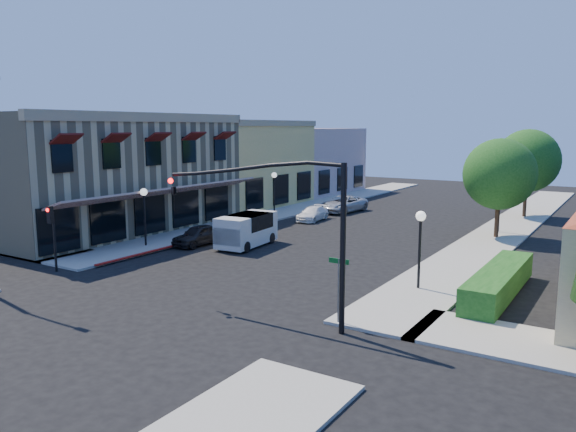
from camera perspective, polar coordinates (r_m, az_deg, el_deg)
The scene contains 22 objects.
ground at distance 23.69m, azimuth -14.05°, elevation -8.89°, with size 120.00×120.00×0.00m, color black.
sidewalk_left at distance 49.87m, azimuth 1.55°, elevation 0.84°, with size 3.50×50.00×0.12m, color gray.
sidewalk_right at distance 43.71m, azimuth 21.67°, elevation -0.97°, with size 3.50×50.00×0.12m, color gray.
curb_red_strip at distance 33.86m, azimuth -12.36°, elevation -3.41°, with size 0.25×10.00×0.06m, color maroon.
corner_brick_building at distance 41.56m, azimuth -18.08°, elevation 4.22°, with size 11.77×18.20×8.10m.
yellow_stucco_building at distance 52.44m, azimuth -5.38°, elevation 5.31°, with size 10.00×12.00×7.60m, color #D2BD5E.
pink_stucco_building at distance 62.37m, azimuth 1.40°, elevation 5.67°, with size 10.00×12.00×7.00m, color tan.
hedge at distance 25.91m, azimuth 20.56°, elevation -7.64°, with size 1.40×8.00×1.10m, color #164914.
street_tree_a at distance 38.32m, azimuth 20.70°, elevation 4.00°, with size 4.56×4.56×6.48m.
street_tree_b at distance 48.12m, azimuth 23.17°, elevation 5.18°, with size 4.94×4.94×7.02m.
signal_mast_arm at distance 20.22m, azimuth 0.20°, elevation 0.24°, with size 8.01×0.39×6.00m.
secondary_signal at distance 30.10m, azimuth -22.86°, elevation -0.97°, with size 0.28×0.42×3.32m.
street_name_sign at distance 20.53m, azimuth 5.16°, elevation -6.49°, with size 0.80×0.06×2.50m.
lamppost_left_near at distance 34.53m, azimuth -14.41°, elevation 1.36°, with size 0.44×0.44×3.57m.
lamppost_left_far at distance 45.21m, azimuth -1.41°, elevation 3.40°, with size 0.44×0.44×3.57m.
lamppost_right_near at distance 25.15m, azimuth 13.29°, elevation -1.39°, with size 0.44×0.44×3.57m.
lamppost_right_far at distance 40.47m, azimuth 20.75°, elevation 2.15°, with size 0.44×0.44×3.57m.
white_van at distance 33.97m, azimuth -4.27°, elevation -1.25°, with size 2.28×4.54×1.95m.
parked_car_a at distance 34.83m, azimuth -9.06°, elevation -1.93°, with size 1.47×3.65×1.24m, color black.
parked_car_b at distance 36.11m, azimuth -4.44°, elevation -1.43°, with size 1.34×3.84×1.27m, color #A4A7AA.
parked_car_c at distance 43.38m, azimuth 2.51°, elevation 0.23°, with size 1.50×3.69×1.07m, color white.
parked_car_d at distance 47.94m, azimuth 5.64°, elevation 1.22°, with size 2.29×4.96×1.38m, color #B5B6BA.
Camera 1 is at (16.47, -15.43, 7.19)m, focal length 35.00 mm.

